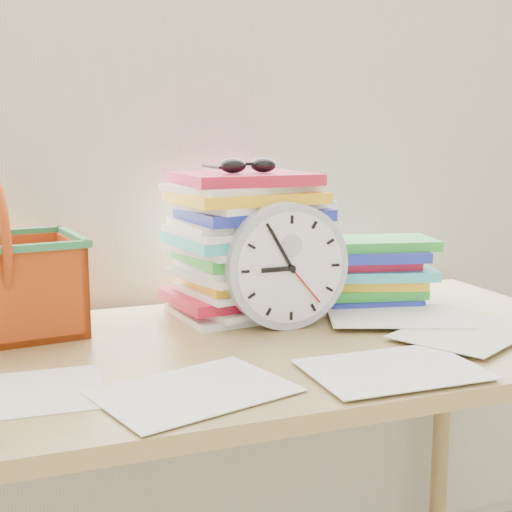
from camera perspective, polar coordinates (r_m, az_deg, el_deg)
name	(u,v)px	position (r m, az deg, el deg)	size (l,w,h in m)	color
curtain	(192,57)	(1.65, -5.18, 15.61)	(2.40, 0.01, 2.50)	beige
desk	(251,381)	(1.36, -0.38, -9.94)	(1.40, 0.70, 0.75)	olive
paper_stack	(248,244)	(1.52, -0.67, 0.98)	(0.32, 0.26, 0.30)	white
clock	(286,266)	(1.41, 2.39, -0.78)	(0.25, 0.25, 0.05)	#AEB1BD
sunglasses	(248,166)	(1.48, -0.62, 7.25)	(0.14, 0.12, 0.03)	black
book_stack	(376,271)	(1.63, 9.55, -1.19)	(0.26, 0.20, 0.15)	white
scattered_papers	(251,339)	(1.33, -0.38, -6.66)	(1.26, 0.42, 0.02)	white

